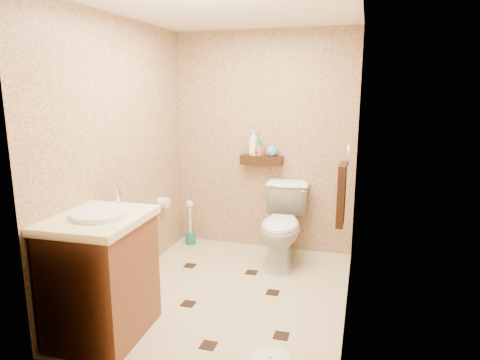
% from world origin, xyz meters
% --- Properties ---
extents(ground, '(2.50, 2.50, 0.00)m').
position_xyz_m(ground, '(0.00, 0.00, 0.00)').
color(ground, '#CAB793').
rests_on(ground, ground).
extents(wall_back, '(2.00, 0.04, 2.40)m').
position_xyz_m(wall_back, '(0.00, 1.25, 1.20)').
color(wall_back, tan).
rests_on(wall_back, ground).
extents(wall_front, '(2.00, 0.04, 2.40)m').
position_xyz_m(wall_front, '(0.00, -1.25, 1.20)').
color(wall_front, tan).
rests_on(wall_front, ground).
extents(wall_left, '(0.04, 2.50, 2.40)m').
position_xyz_m(wall_left, '(-1.00, 0.00, 1.20)').
color(wall_left, tan).
rests_on(wall_left, ground).
extents(wall_right, '(0.04, 2.50, 2.40)m').
position_xyz_m(wall_right, '(1.00, 0.00, 1.20)').
color(wall_right, tan).
rests_on(wall_right, ground).
extents(ceiling, '(2.00, 2.50, 0.02)m').
position_xyz_m(ceiling, '(0.00, 0.00, 2.40)').
color(ceiling, white).
rests_on(ceiling, wall_back).
extents(wall_shelf, '(0.46, 0.14, 0.10)m').
position_xyz_m(wall_shelf, '(0.00, 1.17, 1.02)').
color(wall_shelf, '#341F0E').
rests_on(wall_shelf, wall_back).
extents(floor_accents, '(1.25, 1.38, 0.01)m').
position_xyz_m(floor_accents, '(0.04, -0.07, 0.00)').
color(floor_accents, black).
rests_on(floor_accents, ground).
extents(toilet, '(0.50, 0.82, 0.81)m').
position_xyz_m(toilet, '(0.31, 0.83, 0.41)').
color(toilet, white).
rests_on(toilet, ground).
extents(vanity, '(0.64, 0.77, 1.06)m').
position_xyz_m(vanity, '(-0.70, -0.84, 0.47)').
color(vanity, brown).
rests_on(vanity, ground).
extents(toilet_brush, '(0.12, 0.12, 0.53)m').
position_xyz_m(toilet_brush, '(-0.82, 1.07, 0.19)').
color(toilet_brush, '#196367').
rests_on(toilet_brush, ground).
extents(towel_ring, '(0.12, 0.30, 0.76)m').
position_xyz_m(towel_ring, '(0.91, 0.25, 0.95)').
color(towel_ring, silver).
rests_on(towel_ring, wall_right).
extents(toilet_paper, '(0.12, 0.11, 0.12)m').
position_xyz_m(toilet_paper, '(-0.94, 0.65, 0.60)').
color(toilet_paper, white).
rests_on(toilet_paper, wall_left).
extents(bottle_a, '(0.15, 0.15, 0.28)m').
position_xyz_m(bottle_a, '(-0.09, 1.17, 1.21)').
color(bottle_a, white).
rests_on(bottle_a, wall_shelf).
extents(bottle_b, '(0.11, 0.11, 0.17)m').
position_xyz_m(bottle_b, '(-0.07, 1.17, 1.16)').
color(bottle_b, '#FEFF35').
rests_on(bottle_b, wall_shelf).
extents(bottle_c, '(0.15, 0.15, 0.14)m').
position_xyz_m(bottle_c, '(-0.05, 1.17, 1.14)').
color(bottle_c, '#BB1638').
rests_on(bottle_c, wall_shelf).
extents(bottle_d, '(0.10, 0.10, 0.23)m').
position_xyz_m(bottle_d, '(-0.05, 1.17, 1.19)').
color(bottle_d, '#2D8938').
rests_on(bottle_d, wall_shelf).
extents(bottle_e, '(0.10, 0.10, 0.17)m').
position_xyz_m(bottle_e, '(-0.03, 1.17, 1.15)').
color(bottle_e, '#DD8449').
rests_on(bottle_e, wall_shelf).
extents(bottle_f, '(0.14, 0.14, 0.15)m').
position_xyz_m(bottle_f, '(0.12, 1.17, 1.15)').
color(bottle_f, '#569AD9').
rests_on(bottle_f, wall_shelf).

